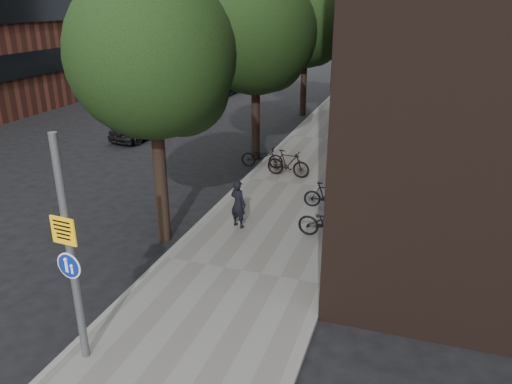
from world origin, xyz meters
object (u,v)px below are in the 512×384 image
at_px(parked_car_near, 142,125).
at_px(signpost, 71,253).
at_px(pedestrian, 238,204).
at_px(parked_bike_facade_near, 329,223).

bearing_deg(parked_car_near, signpost, -55.53).
xyz_separation_m(pedestrian, parked_car_near, (-8.33, 8.58, -0.21)).
distance_m(signpost, parked_car_near, 16.93).
distance_m(signpost, pedestrian, 6.70).
height_order(parked_bike_facade_near, parked_car_near, parked_car_near).
xyz_separation_m(pedestrian, parked_bike_facade_near, (2.76, 0.03, -0.26)).
bearing_deg(parked_car_near, pedestrian, -37.96).
bearing_deg(parked_bike_facade_near, parked_car_near, 58.46).
relative_size(signpost, pedestrian, 3.00).
relative_size(pedestrian, parked_car_near, 0.39).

